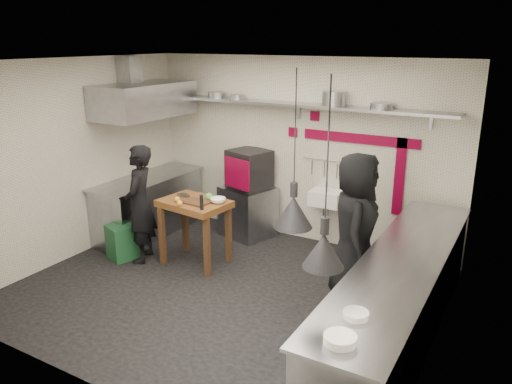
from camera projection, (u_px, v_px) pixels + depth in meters
The scene contains 47 objects.
floor at pixel (225, 291), 6.28m from camera, with size 5.00×5.00×0.00m, color black.
ceiling at pixel (220, 61), 5.45m from camera, with size 5.00×5.00×0.00m, color beige.
wall_back at pixel (299, 151), 7.61m from camera, with size 5.00×0.04×2.80m, color silver.
wall_front at pixel (83, 245), 4.13m from camera, with size 5.00×0.04×2.80m, color silver.
wall_left at pixel (76, 159), 7.06m from camera, with size 0.04×4.20×2.80m, color silver.
wall_right at pixel (445, 221), 4.68m from camera, with size 0.04×4.20×2.80m, color silver.
red_band_horiz at pixel (360, 139), 7.05m from camera, with size 1.70×0.02×0.14m, color maroon.
red_band_vert at pixel (399, 177), 6.91m from camera, with size 0.14×0.02×1.10m, color maroon.
red_tile_a at pixel (315, 116), 7.31m from camera, with size 0.14×0.02×0.14m, color maroon.
red_tile_b at pixel (293, 132), 7.56m from camera, with size 0.14×0.02×0.14m, color maroon.
back_shelf at pixel (295, 105), 7.25m from camera, with size 4.60×0.34×0.04m, color gray.
shelf_bracket_left at pixel (196, 102), 8.30m from camera, with size 0.04×0.06×0.24m, color gray.
shelf_bracket_mid at pixel (299, 110), 7.40m from camera, with size 0.04×0.06×0.24m, color gray.
shelf_bracket_right at pixel (431, 120), 6.49m from camera, with size 0.04×0.06×0.24m, color gray.
pan_far_left at pixel (217, 95), 7.88m from camera, with size 0.28×0.28×0.09m, color gray.
pan_mid_left at pixel (237, 97), 7.70m from camera, with size 0.22×0.22×0.07m, color gray.
stock_pot at pixel (333, 99), 6.93m from camera, with size 0.32×0.32×0.20m, color gray.
pan_right at pixel (381, 106), 6.62m from camera, with size 0.29×0.29×0.08m, color gray.
oven_stand at pixel (248, 211), 7.96m from camera, with size 0.74×0.67×0.80m, color gray.
combi_oven at pixel (249, 168), 7.81m from camera, with size 0.58×0.54×0.58m, color black.
oven_door at pixel (237, 174), 7.51m from camera, with size 0.53×0.03×0.46m, color maroon.
oven_glass at pixel (237, 173), 7.53m from camera, with size 0.37×0.02×0.34m, color black.
hand_sink at pixel (326, 198), 7.38m from camera, with size 0.46×0.34×0.22m, color white.
sink_tap at pixel (327, 186), 7.33m from camera, with size 0.03×0.03×0.14m, color gray.
sink_drain at pixel (324, 227), 7.48m from camera, with size 0.06×0.06×0.66m, color gray.
utensil_rail at pixel (332, 161), 7.34m from camera, with size 0.02×0.02×0.90m, color gray.
counter_right at pixel (399, 302), 5.12m from camera, with size 0.70×3.80×0.90m, color gray.
counter_right_top at pixel (403, 260), 4.99m from camera, with size 0.76×3.90×0.03m, color gray.
plate_stack at pixel (340, 339), 3.60m from camera, with size 0.24×0.24×0.07m, color white.
small_bowl_right at pixel (356, 314), 3.94m from camera, with size 0.21×0.21×0.05m, color white.
counter_left at pixel (149, 206), 8.04m from camera, with size 0.70×1.90×0.90m, color gray.
counter_left_top at pixel (147, 178), 7.91m from camera, with size 0.76×2.00×0.03m, color gray.
extractor_hood at pixel (144, 100), 7.52m from camera, with size 0.78×1.60×0.50m, color gray.
hood_duct at pixel (130, 72), 7.52m from camera, with size 0.28×0.28×0.50m, color gray.
green_bin at pixel (122, 242), 7.15m from camera, with size 0.36×0.36×0.50m, color #1C502C.
prep_table at pixel (195, 232), 6.94m from camera, with size 0.92×0.64×0.92m, color brown, non-canonical shape.
cutting_board at pixel (196, 202), 6.71m from camera, with size 0.38×0.27×0.03m, color #4F311D.
pepper_mill at pixel (202, 202), 6.42m from camera, with size 0.05×0.05×0.20m, color black.
lemon_a at pixel (177, 199), 6.73m from camera, with size 0.08×0.08×0.08m, color gold.
lemon_b at pixel (180, 203), 6.58m from camera, with size 0.08×0.08×0.08m, color gold.
veg_ball at pixel (209, 197), 6.81m from camera, with size 0.11×0.11×0.11m, color #58993E.
steel_tray at pixel (184, 195), 6.98m from camera, with size 0.17×0.12×0.03m, color gray.
bowl at pixel (218, 200), 6.71m from camera, with size 0.21×0.21×0.07m, color white.
heat_lamp_near at pixel (295, 151), 4.53m from camera, with size 0.37×0.37×1.48m, color black, non-canonical shape.
heat_lamp_far at pixel (327, 176), 3.79m from camera, with size 0.34×0.34×1.51m, color black, non-canonical shape.
chef_left at pixel (140, 204), 6.93m from camera, with size 0.61×0.40×1.67m, color black.
chef_right at pixel (355, 227), 5.90m from camera, with size 0.88×0.57×1.80m, color black.
Camera 1 is at (3.15, -4.69, 3.04)m, focal length 35.00 mm.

